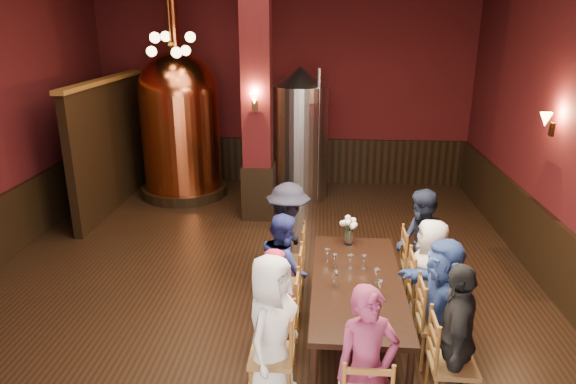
# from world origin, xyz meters

# --- Properties ---
(room) EXTENTS (10.00, 10.02, 4.50)m
(room) POSITION_xyz_m (0.00, 0.00, 2.25)
(room) COLOR black
(room) RESTS_ON ground
(wainscot_right) EXTENTS (0.08, 9.90, 1.00)m
(wainscot_right) POSITION_xyz_m (3.96, 0.00, 0.50)
(wainscot_right) COLOR black
(wainscot_right) RESTS_ON ground
(wainscot_back) EXTENTS (7.90, 0.08, 1.00)m
(wainscot_back) POSITION_xyz_m (0.00, 4.96, 0.50)
(wainscot_back) COLOR black
(wainscot_back) RESTS_ON ground
(column) EXTENTS (0.58, 0.58, 4.50)m
(column) POSITION_xyz_m (-0.30, 2.80, 2.25)
(column) COLOR #420E11
(column) RESTS_ON ground
(partition) EXTENTS (0.22, 3.50, 2.40)m
(partition) POSITION_xyz_m (-3.20, 3.20, 1.20)
(partition) COLOR black
(partition) RESTS_ON ground
(pendant_cluster) EXTENTS (0.90, 0.90, 1.70)m
(pendant_cluster) POSITION_xyz_m (-1.80, 2.90, 3.10)
(pendant_cluster) COLOR #A57226
(pendant_cluster) RESTS_ON room
(sconce_wall) EXTENTS (0.20, 0.20, 0.36)m
(sconce_wall) POSITION_xyz_m (3.90, 0.80, 2.20)
(sconce_wall) COLOR black
(sconce_wall) RESTS_ON room
(sconce_column) EXTENTS (0.20, 0.20, 0.36)m
(sconce_column) POSITION_xyz_m (-0.30, 2.50, 2.20)
(sconce_column) COLOR black
(sconce_column) RESTS_ON column
(dining_table) EXTENTS (1.03, 2.41, 0.75)m
(dining_table) POSITION_xyz_m (1.27, -1.03, 0.69)
(dining_table) COLOR black
(dining_table) RESTS_ON ground
(chair_0) EXTENTS (0.46, 0.46, 0.92)m
(chair_0) POSITION_xyz_m (0.41, -2.02, 0.46)
(chair_0) COLOR brown
(chair_0) RESTS_ON ground
(person_0) EXTENTS (0.70, 0.85, 1.49)m
(person_0) POSITION_xyz_m (0.41, -2.02, 0.75)
(person_0) COLOR white
(person_0) RESTS_ON ground
(chair_1) EXTENTS (0.46, 0.46, 0.92)m
(chair_1) POSITION_xyz_m (0.42, -1.35, 0.46)
(chair_1) COLOR brown
(chair_1) RESTS_ON ground
(person_1) EXTENTS (0.40, 0.51, 1.26)m
(person_1) POSITION_xyz_m (0.42, -1.35, 0.63)
(person_1) COLOR red
(person_1) RESTS_ON ground
(chair_2) EXTENTS (0.46, 0.46, 0.92)m
(chair_2) POSITION_xyz_m (0.43, -0.69, 0.46)
(chair_2) COLOR brown
(chair_2) RESTS_ON ground
(person_2) EXTENTS (0.51, 0.74, 1.39)m
(person_2) POSITION_xyz_m (0.43, -0.69, 0.70)
(person_2) COLOR navy
(person_2) RESTS_ON ground
(chair_3) EXTENTS (0.46, 0.46, 0.92)m
(chair_3) POSITION_xyz_m (0.44, -0.02, 0.46)
(chair_3) COLOR brown
(chair_3) RESTS_ON ground
(person_3) EXTENTS (0.66, 1.05, 1.54)m
(person_3) POSITION_xyz_m (0.44, -0.02, 0.77)
(person_3) COLOR black
(person_3) RESTS_ON ground
(chair_4) EXTENTS (0.46, 0.46, 0.92)m
(chair_4) POSITION_xyz_m (2.11, -2.04, 0.46)
(chair_4) COLOR brown
(chair_4) RESTS_ON ground
(person_4) EXTENTS (0.59, 0.94, 1.49)m
(person_4) POSITION_xyz_m (2.11, -2.04, 0.74)
(person_4) COLOR black
(person_4) RESTS_ON ground
(chair_5) EXTENTS (0.46, 0.46, 0.92)m
(chair_5) POSITION_xyz_m (2.12, -1.37, 0.46)
(chair_5) COLOR brown
(chair_5) RESTS_ON ground
(person_5) EXTENTS (0.78, 1.39, 1.43)m
(person_5) POSITION_xyz_m (2.12, -1.37, 0.71)
(person_5) COLOR #324D96
(person_5) RESTS_ON ground
(chair_6) EXTENTS (0.46, 0.46, 0.92)m
(chair_6) POSITION_xyz_m (2.13, -0.71, 0.46)
(chair_6) COLOR brown
(chair_6) RESTS_ON ground
(person_6) EXTENTS (0.49, 0.71, 1.37)m
(person_6) POSITION_xyz_m (2.13, -0.71, 0.68)
(person_6) COLOR silver
(person_6) RESTS_ON ground
(chair_7) EXTENTS (0.46, 0.46, 0.92)m
(chair_7) POSITION_xyz_m (2.13, -0.04, 0.46)
(chair_7) COLOR brown
(chair_7) RESTS_ON ground
(person_7) EXTENTS (0.41, 0.75, 1.49)m
(person_7) POSITION_xyz_m (2.13, -0.04, 0.75)
(person_7) COLOR #1D243B
(person_7) RESTS_ON ground
(person_8) EXTENTS (0.63, 0.50, 1.51)m
(person_8) POSITION_xyz_m (1.26, -2.58, 0.76)
(person_8) COLOR #882D52
(person_8) RESTS_ON ground
(copper_kettle) EXTENTS (1.89, 1.89, 4.17)m
(copper_kettle) POSITION_xyz_m (-2.02, 3.94, 1.52)
(copper_kettle) COLOR black
(copper_kettle) RESTS_ON ground
(steel_vessel) EXTENTS (1.14, 1.14, 2.65)m
(steel_vessel) POSITION_xyz_m (0.41, 3.96, 1.33)
(steel_vessel) COLOR #B2B2B7
(steel_vessel) RESTS_ON ground
(rose_vase) EXTENTS (0.23, 0.23, 0.38)m
(rose_vase) POSITION_xyz_m (1.22, -0.05, 1.00)
(rose_vase) COLOR white
(rose_vase) RESTS_ON dining_table
(wine_glass_0) EXTENTS (0.07, 0.07, 0.17)m
(wine_glass_0) POSITION_xyz_m (1.21, -0.73, 0.83)
(wine_glass_0) COLOR white
(wine_glass_0) RESTS_ON dining_table
(wine_glass_1) EXTENTS (0.07, 0.07, 0.17)m
(wine_glass_1) POSITION_xyz_m (1.36, -0.73, 0.83)
(wine_glass_1) COLOR white
(wine_glass_1) RESTS_ON dining_table
(wine_glass_2) EXTENTS (0.07, 0.07, 0.17)m
(wine_glass_2) POSITION_xyz_m (1.49, -1.33, 0.83)
(wine_glass_2) COLOR white
(wine_glass_2) RESTS_ON dining_table
(wine_glass_3) EXTENTS (0.07, 0.07, 0.17)m
(wine_glass_3) POSITION_xyz_m (1.48, -1.06, 0.83)
(wine_glass_3) COLOR white
(wine_glass_3) RESTS_ON dining_table
(wine_glass_4) EXTENTS (0.07, 0.07, 0.17)m
(wine_glass_4) POSITION_xyz_m (1.04, -0.73, 0.83)
(wine_glass_4) COLOR white
(wine_glass_4) RESTS_ON dining_table
(wine_glass_5) EXTENTS (0.07, 0.07, 0.17)m
(wine_glass_5) POSITION_xyz_m (1.03, -1.16, 0.83)
(wine_glass_5) COLOR white
(wine_glass_5) RESTS_ON dining_table
(wine_glass_6) EXTENTS (0.07, 0.07, 0.17)m
(wine_glass_6) POSITION_xyz_m (0.94, -0.59, 0.83)
(wine_glass_6) COLOR white
(wine_glass_6) RESTS_ON dining_table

